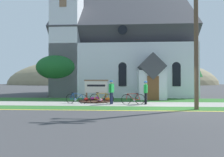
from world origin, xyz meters
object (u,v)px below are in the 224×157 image
Objects in this scene: bicycle_green at (133,99)px; utility_pole at (194,23)px; cyclist_in_blue_jersey at (146,91)px; bicycle_blue at (102,98)px; cyclist_in_red_jersey at (111,90)px; yard_deciduous_tree at (59,68)px; roadside_conifer at (181,52)px; bicycle_black at (76,98)px; church_sign at (96,87)px.

utility_pole is (3.43, -2.16, 4.69)m from bicycle_green.
bicycle_blue is at bearing 175.02° from cyclist_in_blue_jersey.
cyclist_in_red_jersey is 0.19× the size of utility_pole.
bicycle_green is 1.04× the size of cyclist_in_blue_jersey.
utility_pole is (4.99, -2.03, 4.06)m from cyclist_in_red_jersey.
yard_deciduous_tree reaches higher than bicycle_green.
cyclist_in_blue_jersey is 5.28m from utility_pole.
yard_deciduous_tree is at bearing 144.04° from bicycle_green.
bicycle_green is at bearing -129.62° from roadside_conifer.
bicycle_green is 9.45m from yard_deciduous_tree.
roadside_conifer reaches higher than yard_deciduous_tree.
bicycle_blue is 1.05× the size of bicycle_black.
cyclist_in_blue_jersey is 0.37× the size of yard_deciduous_tree.
roadside_conifer reaches higher than cyclist_in_red_jersey.
cyclist_in_blue_jersey is at bearing -2.88° from bicycle_black.
cyclist_in_blue_jersey is at bearing -4.23° from bicycle_green.
church_sign is 2.42m from cyclist_in_red_jersey.
utility_pole reaches higher than roadside_conifer.
yard_deciduous_tree is (-5.78, 5.46, 2.02)m from cyclist_in_red_jersey.
cyclist_in_blue_jersey is at bearing 140.72° from utility_pole.
church_sign is 5.91m from yard_deciduous_tree.
cyclist_in_red_jersey is 6.75m from utility_pole.
utility_pole is at bearing -32.22° from church_sign.
bicycle_green is at bearing 175.77° from cyclist_in_blue_jersey.
cyclist_in_red_jersey is at bearing -43.33° from yard_deciduous_tree.
cyclist_in_blue_jersey is 10.04m from yard_deciduous_tree.
roadside_conifer reaches higher than cyclist_in_blue_jersey.
church_sign is 1.93m from bicycle_blue.
cyclist_in_red_jersey is 8.20m from yard_deciduous_tree.
cyclist_in_blue_jersey is at bearing -26.75° from church_sign.
yard_deciduous_tree is at bearing 121.76° from bicycle_black.
utility_pole reaches higher than cyclist_in_red_jersey.
bicycle_blue is 7.65m from yard_deciduous_tree.
cyclist_in_red_jersey is (1.38, -1.99, -0.16)m from church_sign.
bicycle_blue is 1.09× the size of cyclist_in_blue_jersey.
bicycle_blue is at bearing -68.75° from church_sign.
roadside_conifer is at bearing 50.38° from bicycle_green.
cyclist_in_red_jersey is at bearing -178.43° from cyclist_in_blue_jersey.
bicycle_blue is 0.41× the size of yard_deciduous_tree.
cyclist_in_blue_jersey is at bearing 1.57° from cyclist_in_red_jersey.
utility_pole is at bearing -17.19° from bicycle_black.
yard_deciduous_tree is (-3.18, 5.14, 2.66)m from bicycle_black.
church_sign is at bearing 147.78° from utility_pole.
bicycle_blue is 7.77m from utility_pole.
bicycle_blue is 3.23m from cyclist_in_blue_jersey.
utility_pole is 1.22× the size of roadside_conifer.
cyclist_in_blue_jersey reaches higher than bicycle_green.
roadside_conifer reaches higher than bicycle_black.
roadside_conifer reaches higher than bicycle_blue.
yard_deciduous_tree is (-10.77, 7.48, -2.04)m from utility_pole.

